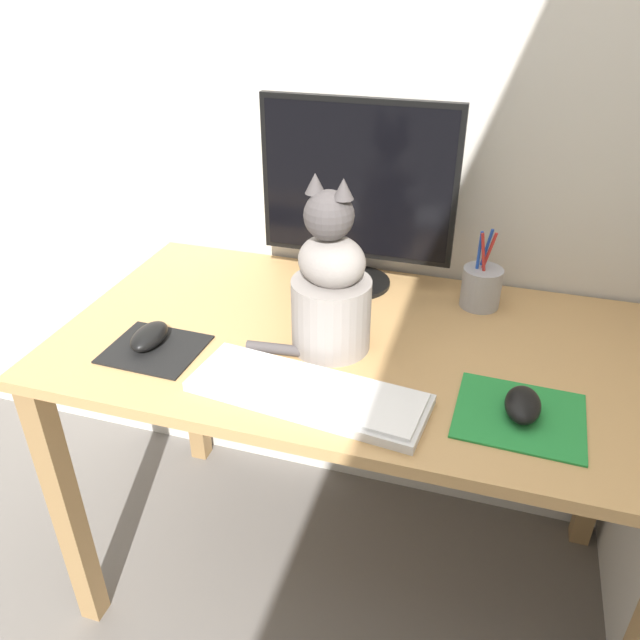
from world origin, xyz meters
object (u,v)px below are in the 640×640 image
object	(u,v)px
keyboard	(308,392)
computer_mouse_right	(523,405)
pen_cup	(481,287)
cat	(330,288)
monitor	(357,192)
computer_mouse_left	(149,336)

from	to	relation	value
keyboard	computer_mouse_right	bearing A→B (deg)	15.42
computer_mouse_right	pen_cup	xyz separation A→B (m)	(-0.10, 0.38, 0.03)
cat	pen_cup	world-z (taller)	cat
keyboard	cat	distance (m)	0.21
monitor	pen_cup	size ratio (longest dim) A/B	2.50
computer_mouse_right	monitor	bearing A→B (deg)	135.16
computer_mouse_left	cat	xyz separation A→B (m)	(0.35, 0.10, 0.11)
keyboard	computer_mouse_right	distance (m)	0.37
monitor	cat	world-z (taller)	monitor
cat	pen_cup	size ratio (longest dim) A/B	2.02
computer_mouse_right	cat	distance (m)	0.41
monitor	cat	size ratio (longest dim) A/B	1.24
computer_mouse_right	pen_cup	size ratio (longest dim) A/B	0.57
monitor	pen_cup	world-z (taller)	monitor
cat	pen_cup	bearing A→B (deg)	57.98
computer_mouse_right	cat	size ratio (longest dim) A/B	0.28
cat	computer_mouse_left	bearing A→B (deg)	-148.89
monitor	computer_mouse_right	world-z (taller)	monitor
pen_cup	monitor	bearing A→B (deg)	176.25
keyboard	pen_cup	xyz separation A→B (m)	(0.27, 0.43, 0.04)
computer_mouse_left	computer_mouse_right	world-z (taller)	same
computer_mouse_right	pen_cup	bearing A→B (deg)	105.17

